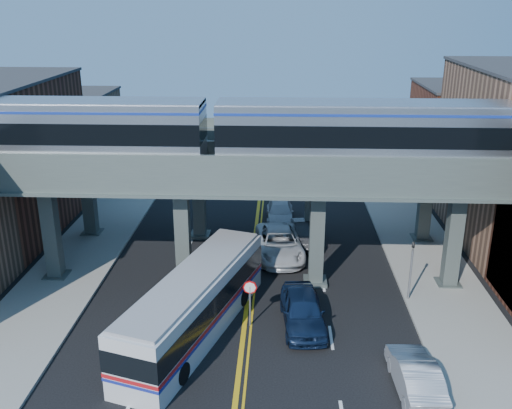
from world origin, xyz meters
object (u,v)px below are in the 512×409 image
at_px(stop_sign, 250,296).
at_px(car_lane_c, 279,244).
at_px(car_lane_a, 303,310).
at_px(transit_train, 364,132).
at_px(car_lane_b, 306,233).
at_px(traffic_signal, 411,265).
at_px(car_parked_curb, 415,375).
at_px(transit_bus, 195,304).
at_px(car_lane_d, 280,212).

bearing_deg(stop_sign, car_lane_c, 80.40).
bearing_deg(car_lane_a, transit_train, 50.70).
xyz_separation_m(car_lane_a, car_lane_b, (0.56, 10.96, -0.16)).
xyz_separation_m(stop_sign, traffic_signal, (8.90, 3.00, 0.54)).
relative_size(transit_train, car_parked_curb, 10.46).
relative_size(traffic_signal, car_lane_b, 0.90).
bearing_deg(transit_bus, stop_sign, -55.68).
relative_size(transit_train, transit_bus, 3.97).
xyz_separation_m(transit_bus, car_parked_curb, (10.28, -4.23, -0.85)).
height_order(traffic_signal, car_parked_curb, traffic_signal).
bearing_deg(car_lane_c, car_lane_d, 84.10).
bearing_deg(car_parked_curb, car_lane_d, -76.15).
distance_m(transit_train, car_parked_curb, 13.31).
relative_size(transit_bus, car_lane_c, 1.98).
xyz_separation_m(transit_train, car_lane_d, (-4.59, 10.33, -8.66)).
relative_size(stop_sign, car_lane_c, 0.41).
xyz_separation_m(car_lane_b, car_lane_d, (-1.83, 4.24, -0.01)).
bearing_deg(traffic_signal, stop_sign, -161.37).
xyz_separation_m(transit_train, car_parked_curb, (1.42, -10.06, -8.60)).
relative_size(car_lane_a, car_lane_d, 1.05).
xyz_separation_m(traffic_signal, car_lane_d, (-7.40, 12.33, -1.56)).
height_order(car_lane_a, car_lane_b, car_lane_a).
height_order(stop_sign, car_lane_c, stop_sign).
bearing_deg(car_lane_d, car_lane_b, -67.98).
bearing_deg(transit_bus, car_lane_a, -62.57).
bearing_deg(traffic_signal, car_lane_c, 141.59).
distance_m(transit_train, car_lane_d, 14.24).
bearing_deg(car_parked_curb, transit_train, -84.52).
height_order(transit_train, car_lane_c, transit_train).
xyz_separation_m(stop_sign, car_lane_a, (2.77, 0.13, -0.85)).
relative_size(transit_train, car_lane_d, 9.94).
relative_size(car_lane_b, car_lane_d, 0.89).
relative_size(stop_sign, traffic_signal, 0.64).
distance_m(traffic_signal, car_lane_c, 9.55).
relative_size(transit_train, stop_sign, 19.21).
xyz_separation_m(traffic_signal, transit_bus, (-11.67, -3.83, -0.65)).
xyz_separation_m(car_lane_d, car_parked_curb, (6.01, -20.38, 0.06)).
xyz_separation_m(transit_bus, car_lane_c, (4.27, 9.70, -0.76)).
relative_size(transit_bus, car_parked_curb, 2.63).
distance_m(transit_train, stop_sign, 10.97).
height_order(traffic_signal, car_lane_c, traffic_signal).
distance_m(stop_sign, transit_bus, 2.89).
height_order(car_lane_b, car_lane_d, car_lane_b).
distance_m(transit_train, transit_bus, 13.14).
height_order(transit_train, car_lane_a, transit_train).
distance_m(transit_bus, car_parked_curb, 11.15).
relative_size(car_lane_b, car_parked_curb, 0.94).
xyz_separation_m(car_lane_a, car_lane_d, (-1.27, 15.20, -0.17)).
relative_size(transit_train, car_lane_a, 9.48).
bearing_deg(transit_train, transit_bus, -146.64).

